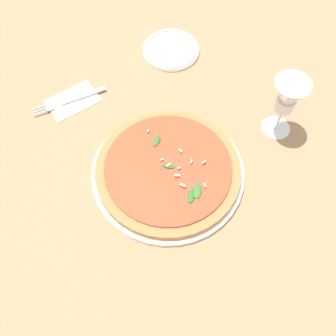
{
  "coord_description": "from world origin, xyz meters",
  "views": [
    {
      "loc": [
        0.27,
        0.37,
        0.83
      ],
      "look_at": [
        -0.02,
        0.02,
        0.03
      ],
      "focal_mm": 42.0,
      "sensor_mm": 36.0,
      "label": 1
    }
  ],
  "objects": [
    {
      "name": "side_plate_white",
      "position": [
        -0.3,
        -0.28,
        0.01
      ],
      "size": [
        0.16,
        0.16,
        0.02
      ],
      "color": "white",
      "rests_on": "ground_plane"
    },
    {
      "name": "ground_plane",
      "position": [
        0.0,
        0.0,
        0.0
      ],
      "size": [
        6.0,
        6.0,
        0.0
      ],
      "primitive_type": "plane",
      "color": "#9E7A56"
    },
    {
      "name": "fork",
      "position": [
        0.03,
        -0.32,
        0.01
      ],
      "size": [
        0.2,
        0.07,
        0.0
      ],
      "rotation": [
        0.0,
        0.0,
        -0.28
      ],
      "color": "silver",
      "rests_on": "ground_plane"
    },
    {
      "name": "pizza_arugula_main",
      "position": [
        -0.02,
        0.02,
        0.02
      ],
      "size": [
        0.36,
        0.36,
        0.05
      ],
      "color": "white",
      "rests_on": "ground_plane"
    },
    {
      "name": "wine_glass",
      "position": [
        -0.32,
        0.1,
        0.12
      ],
      "size": [
        0.08,
        0.08,
        0.17
      ],
      "color": "white",
      "rests_on": "ground_plane"
    },
    {
      "name": "napkin",
      "position": [
        0.02,
        -0.32,
        0.0
      ],
      "size": [
        0.14,
        0.1,
        0.01
      ],
      "rotation": [
        0.0,
        0.0,
        -0.11
      ],
      "color": "white",
      "rests_on": "ground_plane"
    }
  ]
}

